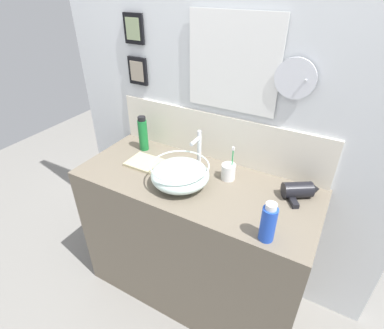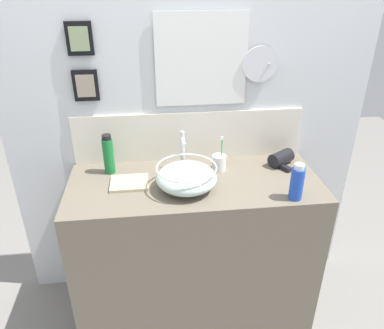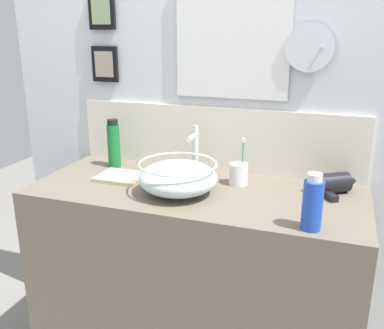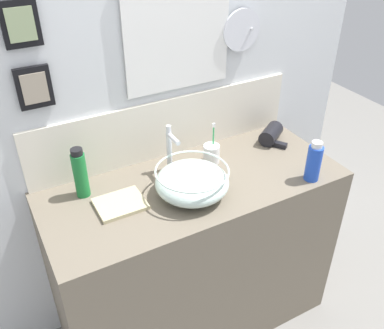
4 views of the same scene
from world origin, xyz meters
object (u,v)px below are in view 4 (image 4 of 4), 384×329
(hand_towel, at_px, (120,204))
(spray_bottle, at_px, (314,162))
(faucet, at_px, (170,147))
(shampoo_bottle, at_px, (80,173))
(hair_drier, at_px, (272,133))
(toothbrush_cup, at_px, (211,154))
(glass_bowl_sink, at_px, (192,182))

(hand_towel, bearing_deg, spray_bottle, -15.75)
(faucet, relative_size, shampoo_bottle, 1.01)
(hair_drier, relative_size, toothbrush_cup, 1.02)
(glass_bowl_sink, relative_size, spray_bottle, 1.63)
(glass_bowl_sink, height_order, faucet, faucet)
(toothbrush_cup, bearing_deg, hand_towel, -168.25)
(faucet, height_order, spray_bottle, faucet)
(hair_drier, bearing_deg, toothbrush_cup, -175.55)
(hair_drier, height_order, shampoo_bottle, shampoo_bottle)
(hair_drier, relative_size, shampoo_bottle, 0.89)
(glass_bowl_sink, distance_m, hair_drier, 0.60)
(toothbrush_cup, height_order, spray_bottle, toothbrush_cup)
(toothbrush_cup, xyz_separation_m, hand_towel, (-0.48, -0.10, -0.04))
(toothbrush_cup, bearing_deg, glass_bowl_sink, -138.43)
(hand_towel, bearing_deg, shampoo_bottle, 127.25)
(hair_drier, xyz_separation_m, shampoo_bottle, (-0.96, 0.01, 0.07))
(shampoo_bottle, xyz_separation_m, hand_towel, (0.11, -0.14, -0.10))
(glass_bowl_sink, height_order, spray_bottle, spray_bottle)
(shampoo_bottle, bearing_deg, faucet, -2.37)
(shampoo_bottle, distance_m, hand_towel, 0.20)
(glass_bowl_sink, relative_size, toothbrush_cup, 1.57)
(hair_drier, xyz_separation_m, hand_towel, (-0.85, -0.13, -0.03))
(glass_bowl_sink, xyz_separation_m, faucet, (-0.00, 0.20, 0.06))
(spray_bottle, height_order, hand_towel, spray_bottle)
(faucet, relative_size, spray_bottle, 1.20)
(toothbrush_cup, bearing_deg, faucet, 173.09)
(toothbrush_cup, distance_m, shampoo_bottle, 0.59)
(faucet, distance_m, hair_drier, 0.57)
(hand_towel, bearing_deg, faucet, 23.38)
(faucet, bearing_deg, glass_bowl_sink, -90.00)
(hair_drier, bearing_deg, hand_towel, -171.39)
(glass_bowl_sink, height_order, hand_towel, glass_bowl_sink)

